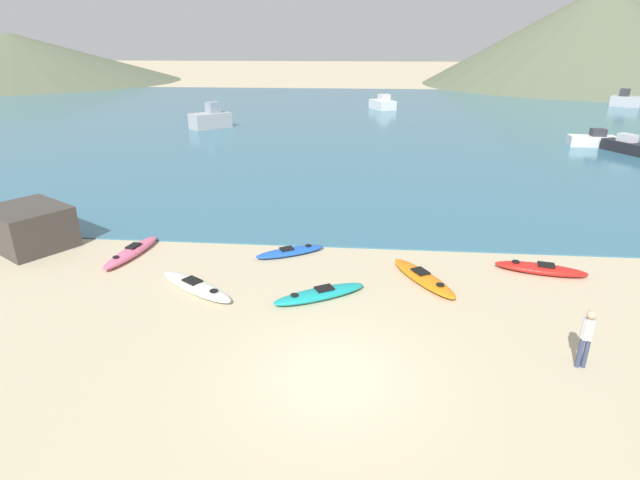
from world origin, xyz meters
TOP-DOWN VIEW (x-y plane):
  - ground_plane at (0.00, 0.00)m, footprint 400.00×400.00m
  - bay_water at (0.00, 43.12)m, footprint 160.00×70.00m
  - far_hill_left at (-68.37, 87.41)m, footprint 62.49×62.49m
  - far_hill_midleft at (40.63, 89.16)m, footprint 59.65×59.65m
  - kayak_on_sand_0 at (-4.79, 4.10)m, footprint 3.20×2.53m
  - kayak_on_sand_1 at (-8.12, 6.58)m, footprint 1.21×3.32m
  - kayak_on_sand_2 at (6.86, 6.48)m, footprint 3.15×1.41m
  - kayak_on_sand_3 at (-2.15, 7.27)m, footprint 2.71×1.89m
  - kayak_on_sand_4 at (2.68, 5.43)m, footprint 2.33×3.25m
  - kayak_on_sand_5 at (-0.71, 3.94)m, footprint 3.06×2.18m
  - person_near_foreground at (6.13, 0.95)m, footprint 0.32×0.22m
  - moored_boat_0 at (19.51, 27.55)m, footprint 2.85×4.20m
  - moored_boat_1 at (17.94, 30.09)m, footprint 3.48×1.63m
  - moored_boat_2 at (-13.80, 35.82)m, footprint 3.84×3.84m
  - moored_boat_3 at (2.42, 51.12)m, footprint 3.25×3.90m
  - moored_boat_4 at (32.27, 56.36)m, footprint 3.85×3.43m
  - shoreline_rock at (-12.46, 7.19)m, footprint 3.83×3.66m

SIDE VIEW (x-z plane):
  - ground_plane at x=0.00m, z-range 0.00..0.00m
  - bay_water at x=0.00m, z-range 0.00..0.06m
  - kayak_on_sand_3 at x=-2.15m, z-range -0.02..0.28m
  - kayak_on_sand_0 at x=-4.79m, z-range -0.02..0.30m
  - kayak_on_sand_4 at x=2.68m, z-range -0.02..0.31m
  - kayak_on_sand_5 at x=-0.71m, z-range -0.02..0.32m
  - kayak_on_sand_2 at x=6.86m, z-range -0.02..0.34m
  - kayak_on_sand_1 at x=-8.12m, z-range -0.02..0.37m
  - moored_boat_1 at x=17.94m, z-range -0.14..1.18m
  - moored_boat_0 at x=19.51m, z-range -0.14..1.18m
  - moored_boat_3 at x=2.42m, z-range -0.20..1.54m
  - moored_boat_4 at x=32.27m, z-range -0.25..1.83m
  - shoreline_rock at x=-12.46m, z-range 0.00..1.62m
  - moored_boat_2 at x=-13.80m, z-range -0.29..2.02m
  - person_near_foreground at x=6.13m, z-range 0.12..1.72m
  - far_hill_left at x=-68.37m, z-range 0.00..9.06m
  - far_hill_midleft at x=40.63m, z-range 0.00..16.63m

